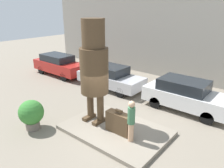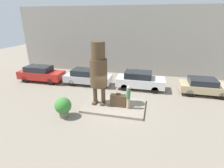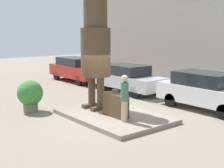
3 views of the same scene
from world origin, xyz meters
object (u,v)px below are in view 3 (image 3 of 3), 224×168
object	(u,v)px
statue_figure	(96,45)
parked_car_white	(206,91)
parked_car_silver	(128,78)
giant_suitcase	(116,105)
planter_pot	(30,94)
parked_car_red	(76,69)
tourist	(125,96)

from	to	relation	value
statue_figure	parked_car_white	xyz separation A→B (m)	(2.68, 4.06, -2.01)
parked_car_white	parked_car_silver	bearing A→B (deg)	-179.36
giant_suitcase	planter_pot	bearing A→B (deg)	-148.59
parked_car_red	parked_car_white	xyz separation A→B (m)	(10.23, 0.33, -0.01)
statue_figure	parked_car_red	distance (m)	8.66
parked_car_white	planter_pot	distance (m)	7.69
giant_suitcase	parked_car_white	size ratio (longest dim) A/B	0.26
giant_suitcase	tourist	distance (m)	0.91
giant_suitcase	parked_car_silver	distance (m)	5.76
giant_suitcase	planter_pot	size ratio (longest dim) A/B	0.83
giant_suitcase	tourist	world-z (taller)	tourist
giant_suitcase	parked_car_red	xyz separation A→B (m)	(-9.06, 3.88, 0.25)
statue_figure	giant_suitcase	distance (m)	2.71
planter_pot	parked_car_silver	bearing A→B (deg)	96.17
giant_suitcase	parked_car_white	bearing A→B (deg)	74.39
statue_figure	tourist	bearing A→B (deg)	-8.39
parked_car_red	parked_car_white	size ratio (longest dim) A/B	1.06
statue_figure	parked_car_silver	world-z (taller)	statue_figure
statue_figure	parked_car_white	bearing A→B (deg)	56.59
giant_suitcase	parked_car_white	xyz separation A→B (m)	(1.17, 4.20, 0.24)
parked_car_red	parked_car_silver	world-z (taller)	parked_car_red
parked_car_silver	parked_car_white	size ratio (longest dim) A/B	1.05
parked_car_red	planter_pot	world-z (taller)	parked_car_red
parked_car_silver	parked_car_white	world-z (taller)	parked_car_white
parked_car_red	parked_car_white	bearing A→B (deg)	1.82
planter_pot	statue_figure	bearing A→B (deg)	49.98
tourist	parked_car_red	bearing A→B (deg)	157.50
tourist	parked_car_silver	bearing A→B (deg)	137.62
tourist	planter_pot	distance (m)	4.49
parked_car_white	planter_pot	bearing A→B (deg)	-125.85
tourist	planter_pot	bearing A→B (deg)	-155.61
parked_car_silver	giant_suitcase	bearing A→B (deg)	-46.02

